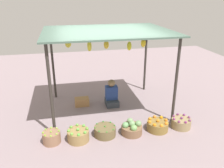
{
  "coord_description": "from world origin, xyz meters",
  "views": [
    {
      "loc": [
        -1.14,
        -5.85,
        3.09
      ],
      "look_at": [
        0.0,
        -0.56,
        0.95
      ],
      "focal_mm": 37.14,
      "sensor_mm": 36.0,
      "label": 1
    }
  ],
  "objects_px": {
    "basket_limes": "(52,137)",
    "basket_purple_onions": "(181,123)",
    "basket_oranges": "(158,125)",
    "basket_green_apples": "(78,135)",
    "basket_cabbages": "(132,128)",
    "basket_green_chilies": "(105,131)",
    "wooden_crate_near_vendor": "(82,102)",
    "vendor_person": "(112,95)"
  },
  "relations": [
    {
      "from": "basket_limes",
      "to": "basket_purple_onions",
      "type": "bearing_deg",
      "value": -0.39
    },
    {
      "from": "basket_limes",
      "to": "basket_oranges",
      "type": "xyz_separation_m",
      "value": [
        2.48,
        -0.01,
        -0.02
      ]
    },
    {
      "from": "basket_green_apples",
      "to": "basket_cabbages",
      "type": "relative_size",
      "value": 0.99
    },
    {
      "from": "basket_oranges",
      "to": "basket_purple_onions",
      "type": "bearing_deg",
      "value": -0.57
    },
    {
      "from": "basket_limes",
      "to": "basket_green_apples",
      "type": "xyz_separation_m",
      "value": [
        0.58,
        -0.04,
        -0.0
      ]
    },
    {
      "from": "basket_limes",
      "to": "basket_green_chilies",
      "type": "distance_m",
      "value": 1.2
    },
    {
      "from": "basket_green_apples",
      "to": "basket_green_chilies",
      "type": "xyz_separation_m",
      "value": [
        0.62,
        0.06,
        -0.02
      ]
    },
    {
      "from": "basket_green_apples",
      "to": "wooden_crate_near_vendor",
      "type": "height_order",
      "value": "basket_green_apples"
    },
    {
      "from": "basket_limes",
      "to": "basket_oranges",
      "type": "height_order",
      "value": "basket_limes"
    },
    {
      "from": "basket_green_apples",
      "to": "basket_oranges",
      "type": "xyz_separation_m",
      "value": [
        1.9,
        0.03,
        -0.01
      ]
    },
    {
      "from": "basket_oranges",
      "to": "basket_purple_onions",
      "type": "height_order",
      "value": "basket_oranges"
    },
    {
      "from": "basket_oranges",
      "to": "basket_purple_onions",
      "type": "relative_size",
      "value": 1.08
    },
    {
      "from": "basket_limes",
      "to": "wooden_crate_near_vendor",
      "type": "xyz_separation_m",
      "value": [
        0.82,
        1.68,
        -0.02
      ]
    },
    {
      "from": "basket_purple_onions",
      "to": "basket_green_chilies",
      "type": "bearing_deg",
      "value": 178.61
    },
    {
      "from": "basket_limes",
      "to": "basket_oranges",
      "type": "distance_m",
      "value": 2.48
    },
    {
      "from": "basket_green_chilies",
      "to": "basket_purple_onions",
      "type": "xyz_separation_m",
      "value": [
        1.89,
        -0.05,
        0.01
      ]
    },
    {
      "from": "vendor_person",
      "to": "basket_limes",
      "type": "distance_m",
      "value": 2.28
    },
    {
      "from": "vendor_person",
      "to": "basket_oranges",
      "type": "bearing_deg",
      "value": -62.83
    },
    {
      "from": "basket_cabbages",
      "to": "basket_oranges",
      "type": "xyz_separation_m",
      "value": [
        0.65,
        0.02,
        -0.02
      ]
    },
    {
      "from": "basket_purple_onions",
      "to": "basket_cabbages",
      "type": "bearing_deg",
      "value": -179.35
    },
    {
      "from": "vendor_person",
      "to": "wooden_crate_near_vendor",
      "type": "bearing_deg",
      "value": 170.84
    },
    {
      "from": "basket_limes",
      "to": "basket_oranges",
      "type": "bearing_deg",
      "value": -0.34
    },
    {
      "from": "vendor_person",
      "to": "basket_cabbages",
      "type": "relative_size",
      "value": 1.59
    },
    {
      "from": "basket_limes",
      "to": "basket_green_apples",
      "type": "bearing_deg",
      "value": -3.92
    },
    {
      "from": "basket_green_apples",
      "to": "basket_oranges",
      "type": "distance_m",
      "value": 1.9
    },
    {
      "from": "basket_green_apples",
      "to": "basket_purple_onions",
      "type": "height_order",
      "value": "basket_green_apples"
    },
    {
      "from": "wooden_crate_near_vendor",
      "to": "basket_green_apples",
      "type": "bearing_deg",
      "value": -97.94
    },
    {
      "from": "vendor_person",
      "to": "basket_limes",
      "type": "bearing_deg",
      "value": -137.46
    },
    {
      "from": "basket_cabbages",
      "to": "basket_purple_onions",
      "type": "bearing_deg",
      "value": 0.65
    },
    {
      "from": "vendor_person",
      "to": "wooden_crate_near_vendor",
      "type": "relative_size",
      "value": 1.92
    },
    {
      "from": "basket_green_chilies",
      "to": "vendor_person",
      "type": "bearing_deg",
      "value": 72.42
    },
    {
      "from": "basket_cabbages",
      "to": "basket_purple_onions",
      "type": "height_order",
      "value": "basket_cabbages"
    },
    {
      "from": "vendor_person",
      "to": "basket_green_chilies",
      "type": "distance_m",
      "value": 1.6
    },
    {
      "from": "basket_oranges",
      "to": "basket_purple_onions",
      "type": "xyz_separation_m",
      "value": [
        0.61,
        -0.01,
        0.0
      ]
    },
    {
      "from": "basket_green_chilies",
      "to": "basket_limes",
      "type": "bearing_deg",
      "value": -178.81
    },
    {
      "from": "basket_green_chilies",
      "to": "basket_cabbages",
      "type": "relative_size",
      "value": 1.02
    },
    {
      "from": "vendor_person",
      "to": "wooden_crate_near_vendor",
      "type": "distance_m",
      "value": 0.89
    },
    {
      "from": "basket_green_apples",
      "to": "basket_oranges",
      "type": "height_order",
      "value": "basket_green_apples"
    },
    {
      "from": "basket_limes",
      "to": "basket_purple_onions",
      "type": "height_order",
      "value": "basket_limes"
    },
    {
      "from": "basket_green_chilies",
      "to": "basket_oranges",
      "type": "height_order",
      "value": "basket_oranges"
    },
    {
      "from": "basket_green_chilies",
      "to": "basket_green_apples",
      "type": "bearing_deg",
      "value": -174.04
    },
    {
      "from": "basket_green_chilies",
      "to": "basket_oranges",
      "type": "bearing_deg",
      "value": -1.78
    }
  ]
}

